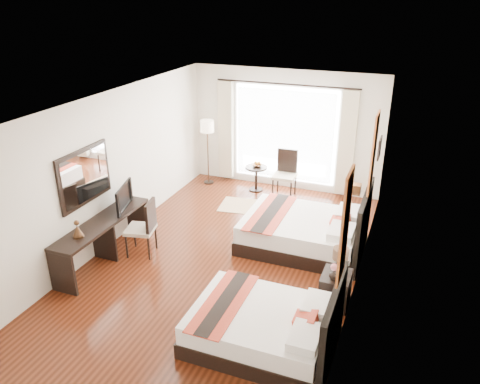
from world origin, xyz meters
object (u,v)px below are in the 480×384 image
(table_lamp, at_px, (341,255))
(fruit_bowl, at_px, (257,165))
(nightstand, at_px, (335,289))
(window_chair, at_px, (285,183))
(console_desk, at_px, (104,240))
(floor_lamp, at_px, (207,131))
(desk_chair, at_px, (142,238))
(bed_near, at_px, (267,326))
(side_table, at_px, (256,178))
(vase, at_px, (333,275))
(bed_far, at_px, (307,231))
(television, at_px, (120,197))

(table_lamp, relative_size, fruit_bowl, 1.65)
(nightstand, bearing_deg, window_chair, 117.21)
(console_desk, relative_size, floor_lamp, 1.39)
(nightstand, xyz_separation_m, desk_chair, (-3.51, 0.21, 0.06))
(bed_near, height_order, table_lamp, bed_near)
(side_table, bearing_deg, bed_near, -69.01)
(table_lamp, relative_size, floor_lamp, 0.24)
(nightstand, relative_size, floor_lamp, 0.33)
(nightstand, distance_m, window_chair, 4.04)
(desk_chair, relative_size, window_chair, 0.96)
(vase, bearing_deg, bed_far, 115.73)
(vase, xyz_separation_m, fruit_bowl, (-2.52, 3.81, 0.05))
(bed_far, relative_size, table_lamp, 5.81)
(nightstand, height_order, window_chair, window_chair)
(bed_near, distance_m, floor_lamp, 5.90)
(television, height_order, floor_lamp, floor_lamp)
(console_desk, xyz_separation_m, television, (0.02, 0.55, 0.61))
(console_desk, bearing_deg, side_table, 69.45)
(desk_chair, distance_m, side_table, 3.59)
(nightstand, height_order, side_table, side_table)
(nightstand, distance_m, floor_lamp, 5.41)
(television, distance_m, window_chair, 3.95)
(table_lamp, height_order, fruit_bowl, table_lamp)
(nightstand, bearing_deg, bed_far, 118.33)
(vase, height_order, desk_chair, desk_chair)
(bed_near, bearing_deg, bed_far, 92.71)
(floor_lamp, bearing_deg, nightstand, -44.01)
(bed_near, distance_m, window_chair, 4.95)
(nightstand, bearing_deg, table_lamp, 86.50)
(floor_lamp, distance_m, side_table, 1.62)
(bed_far, height_order, desk_chair, bed_far)
(television, height_order, fruit_bowl, television)
(television, bearing_deg, nightstand, -111.03)
(window_chair, bearing_deg, floor_lamp, -93.78)
(floor_lamp, xyz_separation_m, window_chair, (1.96, -0.09, -1.01))
(console_desk, xyz_separation_m, floor_lamp, (0.21, 3.89, 0.96))
(bed_near, height_order, floor_lamp, floor_lamp)
(television, bearing_deg, bed_far, -85.85)
(desk_chair, bearing_deg, nightstand, 163.85)
(bed_far, xyz_separation_m, fruit_bowl, (-1.73, 2.17, 0.30))
(side_table, bearing_deg, window_chair, -6.65)
(table_lamp, xyz_separation_m, vase, (-0.04, -0.27, -0.19))
(bed_far, bearing_deg, table_lamp, -58.82)
(television, bearing_deg, console_desk, 161.80)
(bed_near, relative_size, nightstand, 3.66)
(bed_far, xyz_separation_m, desk_chair, (-2.69, -1.31, -0.00))
(nightstand, relative_size, desk_chair, 0.51)
(table_lamp, bearing_deg, fruit_bowl, 125.87)
(television, distance_m, desk_chair, 0.84)
(bed_near, bearing_deg, window_chair, 103.53)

